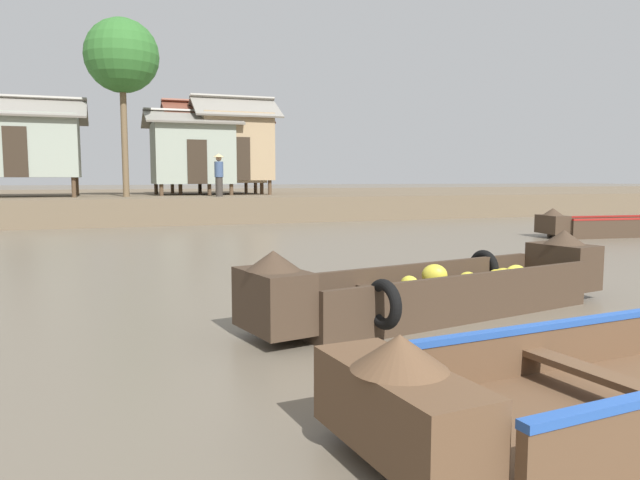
% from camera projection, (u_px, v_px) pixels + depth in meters
% --- Properties ---
extents(ground_plane, '(300.00, 300.00, 0.00)m').
position_uv_depth(ground_plane, '(312.00, 255.00, 13.04)').
color(ground_plane, '#665B4C').
extents(riverbank_strip, '(160.00, 20.00, 0.96)m').
position_uv_depth(riverbank_strip, '(190.00, 201.00, 30.90)').
color(riverbank_strip, brown).
rests_on(riverbank_strip, ground).
extents(banana_boat, '(5.21, 2.28, 0.94)m').
position_uv_depth(banana_boat, '(445.00, 288.00, 7.33)').
color(banana_boat, '#3D2D21').
rests_on(banana_boat, ground).
extents(fishing_skiff_distant, '(5.02, 1.63, 0.83)m').
position_uv_depth(fishing_skiff_distant, '(620.00, 226.00, 17.32)').
color(fishing_skiff_distant, '#3D2D21').
rests_on(fishing_skiff_distant, ground).
extents(stilt_house_left, '(4.84, 3.70, 3.82)m').
position_uv_depth(stilt_house_left, '(21.00, 144.00, 22.77)').
color(stilt_house_left, '#4C3826').
rests_on(stilt_house_left, riverbank_strip).
extents(stilt_house_mid_left, '(3.96, 3.44, 3.61)m').
position_uv_depth(stilt_house_mid_left, '(192.00, 152.00, 25.75)').
color(stilt_house_mid_left, '#4C3826').
rests_on(stilt_house_mid_left, riverbank_strip).
extents(stilt_house_mid_right, '(4.62, 3.96, 4.17)m').
position_uv_depth(stilt_house_mid_right, '(215.00, 150.00, 27.08)').
color(stilt_house_mid_right, '#4C3826').
rests_on(stilt_house_mid_right, riverbank_strip).
extents(stilt_house_right, '(3.70, 3.44, 4.31)m').
position_uv_depth(stilt_house_right, '(233.00, 146.00, 26.45)').
color(stilt_house_right, '#4C3826').
rests_on(stilt_house_right, riverbank_strip).
extents(palm_tree_near, '(2.77, 2.77, 6.69)m').
position_uv_depth(palm_tree_near, '(122.00, 57.00, 22.60)').
color(palm_tree_near, brown).
rests_on(palm_tree_near, riverbank_strip).
extents(vendor_person, '(0.44, 0.44, 1.66)m').
position_uv_depth(vendor_person, '(219.00, 173.00, 23.24)').
color(vendor_person, '#332D28').
rests_on(vendor_person, riverbank_strip).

